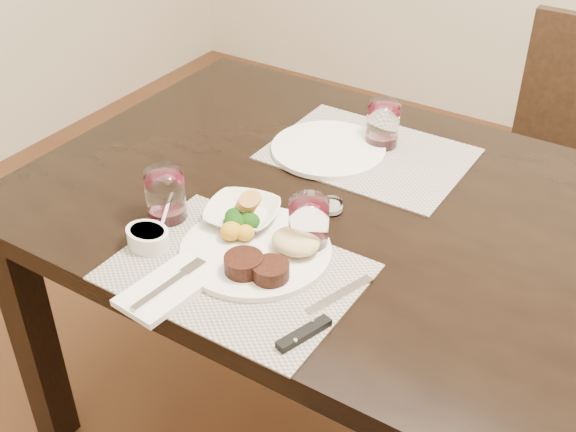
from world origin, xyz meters
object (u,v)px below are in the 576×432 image
Objects in this scene: cracker_bowl at (243,214)px; dinner_plate at (261,250)px; wine_glass_near at (309,227)px; steak_knife at (313,324)px; chair_far at (570,154)px; far_plate at (328,149)px.

dinner_plate is at bearing -38.18° from cracker_bowl.
dinner_plate is 2.73× the size of wine_glass_near.
steak_knife is (0.19, -0.11, -0.01)m from dinner_plate.
steak_knife is 1.39× the size of cracker_bowl.
chair_far reaches higher than wine_glass_near.
dinner_plate is 0.12m from cracker_bowl.
dinner_plate is at bearing -128.68° from wine_glass_near.
chair_far is at bearing 76.49° from wine_glass_near.
chair_far reaches higher than cracker_bowl.
chair_far is 1.28m from dinner_plate.
dinner_plate is 0.10m from wine_glass_near.
dinner_plate is 0.44m from far_plate.
chair_far is 3.26× the size of far_plate.
chair_far is at bearing 98.74° from dinner_plate.
wine_glass_near is at bearing -65.92° from far_plate.
chair_far is 4.89× the size of cracker_bowl.
steak_knife is 0.34m from cracker_bowl.
wine_glass_near is (0.06, 0.08, 0.03)m from dinner_plate.
cracker_bowl is (-0.43, -1.13, 0.27)m from chair_far.
dinner_plate is at bearing 167.00° from steak_knife.
chair_far reaches higher than far_plate.
chair_far is at bearing 69.12° from cracker_bowl.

